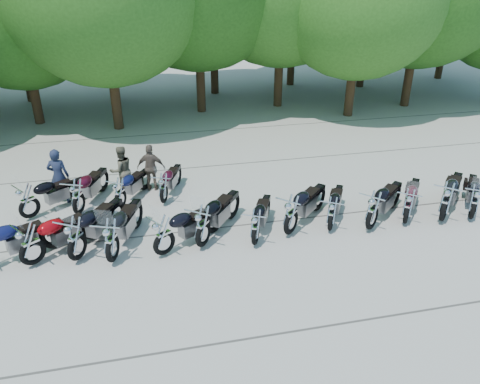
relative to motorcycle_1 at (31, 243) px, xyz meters
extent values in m
plane|color=#A3A094|center=(5.53, -0.65, -0.69)|extent=(90.00, 90.00, 0.00)
cylinder|color=#3A2614|center=(-1.73, 12.19, 0.97)|extent=(0.44, 0.44, 3.31)
sphere|color=#286319|center=(-1.73, 12.19, 4.63)|extent=(7.31, 7.31, 7.31)
cylinder|color=#3A2614|center=(1.96, 10.59, 1.28)|extent=(0.44, 0.44, 3.93)
cylinder|color=#3A2614|center=(6.06, 12.44, 1.38)|extent=(0.44, 0.44, 4.13)
cylinder|color=#3A2614|center=(10.14, 12.55, 1.36)|extent=(0.44, 0.44, 4.09)
cylinder|color=#3A2614|center=(13.08, 10.16, 1.12)|extent=(0.44, 0.44, 3.62)
cylinder|color=#3A2614|center=(16.73, 11.13, 1.30)|extent=(0.44, 0.44, 3.98)
cylinder|color=#3A2614|center=(-2.76, 16.32, 1.07)|extent=(0.44, 0.44, 3.52)
cylinder|color=#3A2614|center=(1.76, 15.77, 1.02)|extent=(0.44, 0.44, 3.42)
cylinder|color=#3A2614|center=(7.33, 15.81, 1.09)|extent=(0.44, 0.44, 3.56)
cylinder|color=#3A2614|center=(12.22, 16.82, 1.19)|extent=(0.44, 0.44, 3.76)
cylinder|color=#3A2614|center=(16.21, 15.44, 1.13)|extent=(0.44, 0.44, 3.63)
cylinder|color=#3A2614|center=(22.14, 16.37, 1.50)|extent=(0.44, 0.44, 4.37)
imported|color=#1D243D|center=(0.28, 3.52, 0.22)|extent=(0.74, 0.56, 1.81)
imported|color=brown|center=(2.20, 3.78, 0.13)|extent=(0.98, 0.89, 1.64)
imported|color=brown|center=(3.16, 3.80, 0.12)|extent=(1.01, 0.62, 1.61)
camera|label=1|loc=(2.99, -10.71, 6.36)|focal=35.00mm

